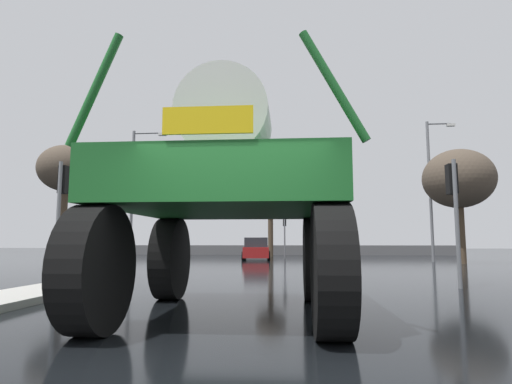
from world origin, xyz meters
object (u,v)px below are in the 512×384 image
object	(u,v)px
oversize_sprayer	(230,196)
bare_tree_left	(66,170)
streetlight_far_left	(135,188)
sedan_ahead	(256,249)
traffic_signal_near_right	(453,194)
traffic_signal_far_left	(285,226)
bare_tree_far_center	(270,194)
traffic_signal_near_left	(62,195)
bare_tree_right	(459,179)
streetlight_far_right	(432,183)

from	to	relation	value
oversize_sprayer	bare_tree_left	world-z (taller)	bare_tree_left
oversize_sprayer	streetlight_far_left	bearing A→B (deg)	25.21
sedan_ahead	traffic_signal_near_right	size ratio (longest dim) A/B	1.20
sedan_ahead	bare_tree_left	bearing A→B (deg)	126.27
traffic_signal_far_left	bare_tree_far_center	bearing A→B (deg)	106.51
bare_tree_left	bare_tree_far_center	xyz separation A→B (m)	(10.18, 14.34, 0.24)
traffic_signal_near_left	traffic_signal_far_left	xyz separation A→B (m)	(6.24, 19.36, -0.22)
traffic_signal_near_right	bare_tree_far_center	xyz separation A→B (m)	(-6.37, 23.66, 2.76)
sedan_ahead	traffic_signal_near_right	bearing A→B (deg)	-162.03
oversize_sprayer	bare_tree_right	xyz separation A→B (m)	(10.60, 17.83, 2.79)
streetlight_far_left	traffic_signal_near_right	bearing A→B (deg)	-43.10
oversize_sprayer	streetlight_far_right	world-z (taller)	streetlight_far_right
streetlight_far_left	bare_tree_right	bearing A→B (deg)	-0.85
streetlight_far_right	bare_tree_far_center	size ratio (longest dim) A/B	1.35
bare_tree_left	bare_tree_far_center	size ratio (longest dim) A/B	0.97
streetlight_far_left	bare_tree_left	size ratio (longest dim) A/B	1.29
traffic_signal_far_left	bare_tree_left	bearing A→B (deg)	-138.78
oversize_sprayer	sedan_ahead	distance (m)	22.25
oversize_sprayer	sedan_ahead	world-z (taller)	oversize_sprayer
bare_tree_left	sedan_ahead	bearing A→B (deg)	40.29
oversize_sprayer	traffic_signal_near_right	world-z (taller)	oversize_sprayer
streetlight_far_right	bare_tree_far_center	distance (m)	13.61
traffic_signal_near_left	bare_tree_far_center	distance (m)	24.32
sedan_ahead	streetlight_far_right	xyz separation A→B (m)	(11.27, -2.24, 4.16)
bare_tree_left	traffic_signal_near_right	bearing A→B (deg)	-29.39
traffic_signal_near_left	traffic_signal_far_left	bearing A→B (deg)	72.14
sedan_ahead	bare_tree_right	distance (m)	13.50
bare_tree_left	bare_tree_far_center	bearing A→B (deg)	54.63
oversize_sprayer	streetlight_far_right	xyz separation A→B (m)	(9.75, 19.92, 2.83)
traffic_signal_far_left	streetlight_far_left	distance (m)	11.17
bare_tree_right	traffic_signal_near_left	bearing A→B (deg)	-141.48
oversize_sprayer	traffic_signal_far_left	size ratio (longest dim) A/B	1.62
oversize_sprayer	sedan_ahead	xyz separation A→B (m)	(-1.52, 22.16, -1.33)
bare_tree_right	sedan_ahead	bearing A→B (deg)	160.34
traffic_signal_near_left	traffic_signal_near_right	distance (m)	11.34
streetlight_far_right	bare_tree_far_center	xyz separation A→B (m)	(-10.62, 8.50, 0.43)
traffic_signal_near_right	streetlight_far_right	size ratio (longest dim) A/B	0.39
oversize_sprayer	traffic_signal_near_left	xyz separation A→B (m)	(-5.83, 4.76, 0.60)
traffic_signal_far_left	streetlight_far_right	world-z (taller)	streetlight_far_right
streetlight_far_left	bare_tree_far_center	distance (m)	13.00
sedan_ahead	bare_tree_right	bearing A→B (deg)	-113.68
bare_tree_far_center	traffic_signal_far_left	bearing A→B (deg)	-73.49
traffic_signal_near_left	bare_tree_right	xyz separation A→B (m)	(16.42, 13.07, 2.19)
sedan_ahead	traffic_signal_near_right	distance (m)	18.85
traffic_signal_near_left	bare_tree_right	size ratio (longest dim) A/B	0.55
bare_tree_right	traffic_signal_far_left	bearing A→B (deg)	148.32
oversize_sprayer	bare_tree_right	bearing A→B (deg)	-31.31
traffic_signal_near_right	bare_tree_left	xyz separation A→B (m)	(-16.55, 9.32, 2.52)
oversize_sprayer	bare_tree_far_center	xyz separation A→B (m)	(-0.87, 28.42, 3.26)
traffic_signal_near_right	oversize_sprayer	bearing A→B (deg)	-139.15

